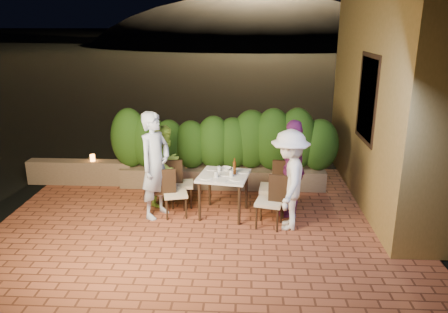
# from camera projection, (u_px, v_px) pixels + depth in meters

# --- Properties ---
(ground) EXTENTS (400.00, 400.00, 0.00)m
(ground) POSITION_uv_depth(u_px,v_px,m) (202.00, 239.00, 6.95)
(ground) COLOR black
(ground) RESTS_ON ground
(terrace_floor) EXTENTS (7.00, 6.00, 0.15)m
(terrace_floor) POSITION_uv_depth(u_px,v_px,m) (205.00, 228.00, 7.44)
(terrace_floor) COLOR brown
(terrace_floor) RESTS_ON ground
(building_wall) EXTENTS (1.60, 5.00, 5.00)m
(building_wall) POSITION_uv_depth(u_px,v_px,m) (408.00, 67.00, 7.93)
(building_wall) COLOR olive
(building_wall) RESTS_ON ground
(window_pane) EXTENTS (0.08, 1.00, 1.40)m
(window_pane) POSITION_uv_depth(u_px,v_px,m) (369.00, 99.00, 7.64)
(window_pane) COLOR black
(window_pane) RESTS_ON building_wall
(window_frame) EXTENTS (0.06, 1.15, 1.55)m
(window_frame) POSITION_uv_depth(u_px,v_px,m) (368.00, 99.00, 7.64)
(window_frame) COLOR black
(window_frame) RESTS_ON building_wall
(planter) EXTENTS (4.20, 0.55, 0.40)m
(planter) POSITION_uv_depth(u_px,v_px,m) (222.00, 177.00, 9.07)
(planter) COLOR brown
(planter) RESTS_ON ground
(hedge) EXTENTS (4.00, 0.70, 1.10)m
(hedge) POSITION_uv_depth(u_px,v_px,m) (222.00, 142.00, 8.84)
(hedge) COLOR #1E4212
(hedge) RESTS_ON planter
(parapet) EXTENTS (2.20, 0.30, 0.50)m
(parapet) POSITION_uv_depth(u_px,v_px,m) (81.00, 172.00, 9.20)
(parapet) COLOR brown
(parapet) RESTS_ON ground
(hill) EXTENTS (52.00, 40.00, 22.00)m
(hill) POSITION_uv_depth(u_px,v_px,m) (256.00, 72.00, 65.24)
(hill) COLOR black
(hill) RESTS_ON ground
(dining_table) EXTENTS (0.96, 0.96, 0.75)m
(dining_table) POSITION_uv_depth(u_px,v_px,m) (224.00, 195.00, 7.67)
(dining_table) COLOR white
(dining_table) RESTS_ON ground
(plate_nw) EXTENTS (0.21, 0.21, 0.01)m
(plate_nw) POSITION_uv_depth(u_px,v_px,m) (206.00, 178.00, 7.40)
(plate_nw) COLOR white
(plate_nw) RESTS_ON dining_table
(plate_sw) EXTENTS (0.20, 0.20, 0.01)m
(plate_sw) POSITION_uv_depth(u_px,v_px,m) (212.00, 169.00, 7.84)
(plate_sw) COLOR white
(plate_sw) RESTS_ON dining_table
(plate_ne) EXTENTS (0.22, 0.22, 0.01)m
(plate_ne) POSITION_uv_depth(u_px,v_px,m) (236.00, 179.00, 7.33)
(plate_ne) COLOR white
(plate_ne) RESTS_ON dining_table
(plate_se) EXTENTS (0.24, 0.24, 0.01)m
(plate_se) POSITION_uv_depth(u_px,v_px,m) (243.00, 171.00, 7.71)
(plate_se) COLOR white
(plate_se) RESTS_ON dining_table
(plate_centre) EXTENTS (0.24, 0.24, 0.01)m
(plate_centre) POSITION_uv_depth(u_px,v_px,m) (226.00, 174.00, 7.58)
(plate_centre) COLOR white
(plate_centre) RESTS_ON dining_table
(plate_front) EXTENTS (0.23, 0.23, 0.01)m
(plate_front) POSITION_uv_depth(u_px,v_px,m) (220.00, 180.00, 7.27)
(plate_front) COLOR white
(plate_front) RESTS_ON dining_table
(glass_nw) EXTENTS (0.06, 0.06, 0.10)m
(glass_nw) POSITION_uv_depth(u_px,v_px,m) (216.00, 175.00, 7.42)
(glass_nw) COLOR silver
(glass_nw) RESTS_ON dining_table
(glass_sw) EXTENTS (0.06, 0.06, 0.10)m
(glass_sw) POSITION_uv_depth(u_px,v_px,m) (219.00, 169.00, 7.71)
(glass_sw) COLOR silver
(glass_sw) RESTS_ON dining_table
(glass_ne) EXTENTS (0.07, 0.07, 0.11)m
(glass_ne) POSITION_uv_depth(u_px,v_px,m) (231.00, 174.00, 7.45)
(glass_ne) COLOR silver
(glass_ne) RESTS_ON dining_table
(glass_se) EXTENTS (0.06, 0.06, 0.10)m
(glass_se) POSITION_uv_depth(u_px,v_px,m) (234.00, 170.00, 7.65)
(glass_se) COLOR silver
(glass_se) RESTS_ON dining_table
(beer_bottle) EXTENTS (0.06, 0.06, 0.29)m
(beer_bottle) POSITION_uv_depth(u_px,v_px,m) (235.00, 166.00, 7.55)
(beer_bottle) COLOR #532A0D
(beer_bottle) RESTS_ON dining_table
(bowl) EXTENTS (0.23, 0.23, 0.04)m
(bowl) POSITION_uv_depth(u_px,v_px,m) (226.00, 169.00, 7.81)
(bowl) COLOR white
(bowl) RESTS_ON dining_table
(chair_left_front) EXTENTS (0.49, 0.49, 0.87)m
(chair_left_front) POSITION_uv_depth(u_px,v_px,m) (175.00, 193.00, 7.61)
(chair_left_front) COLOR black
(chair_left_front) RESTS_ON ground
(chair_left_back) EXTENTS (0.45, 0.45, 0.89)m
(chair_left_back) POSITION_uv_depth(u_px,v_px,m) (182.00, 183.00, 8.04)
(chair_left_back) COLOR black
(chair_left_back) RESTS_ON ground
(chair_right_front) EXTENTS (0.52, 0.52, 0.92)m
(chair_right_front) POSITION_uv_depth(u_px,v_px,m) (269.00, 201.00, 7.20)
(chair_right_front) COLOR black
(chair_right_front) RESTS_ON ground
(chair_right_back) EXTENTS (0.51, 0.51, 1.00)m
(chair_right_back) POSITION_uv_depth(u_px,v_px,m) (273.00, 187.00, 7.67)
(chair_right_back) COLOR black
(chair_right_back) RESTS_ON ground
(diner_blue) EXTENTS (0.71, 0.81, 1.87)m
(diner_blue) POSITION_uv_depth(u_px,v_px,m) (155.00, 165.00, 7.47)
(diner_blue) COLOR #A8BAD8
(diner_blue) RESTS_ON ground
(diner_green) EXTENTS (0.82, 0.90, 1.50)m
(diner_green) POSITION_uv_depth(u_px,v_px,m) (166.00, 165.00, 8.06)
(diner_green) COLOR #99CC40
(diner_green) RESTS_ON ground
(diner_white) EXTENTS (0.75, 1.15, 1.67)m
(diner_white) POSITION_uv_depth(u_px,v_px,m) (289.00, 180.00, 7.07)
(diner_white) COLOR white
(diner_white) RESTS_ON ground
(diner_purple) EXTENTS (0.53, 1.05, 1.72)m
(diner_purple) POSITION_uv_depth(u_px,v_px,m) (293.00, 168.00, 7.57)
(diner_purple) COLOR #702569
(diner_purple) RESTS_ON ground
(parapet_lamp) EXTENTS (0.10, 0.10, 0.14)m
(parapet_lamp) POSITION_uv_depth(u_px,v_px,m) (93.00, 158.00, 9.09)
(parapet_lamp) COLOR orange
(parapet_lamp) RESTS_ON parapet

